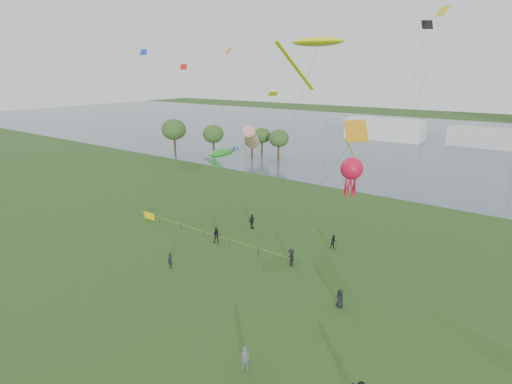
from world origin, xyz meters
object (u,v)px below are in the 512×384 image
Objects in this scene: kite_flyer at (245,358)px; kite_octopus at (352,169)px; fence at (169,222)px; kite_stingray at (317,42)px.

kite_octopus reaches higher than kite_flyer.
kite_octopus reaches higher than fence.
kite_octopus is at bearing 29.23° from kite_stingray.
fence is at bearing -150.71° from kite_stingray.
kite_stingray reaches higher than kite_octopus.
kite_stingray is at bearing 14.44° from fence.
kite_octopus is (21.87, 5.63, 9.11)m from fence.
kite_flyer is at bearing -93.55° from kite_octopus.
fence is 1.08× the size of kite_stingray.
kite_stingray is at bearing -171.51° from kite_octopus.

